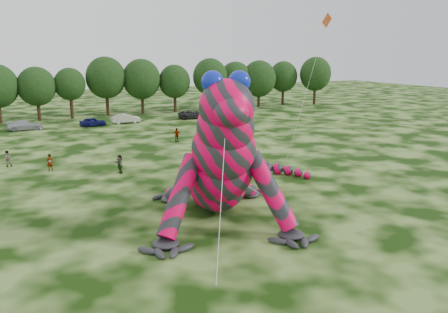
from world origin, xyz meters
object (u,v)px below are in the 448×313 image
tree_10 (106,86)px  spectator_5 (120,164)px  inflatable_gecko (214,139)px  car_7 (226,114)px  car_3 (25,125)px  spectator_0 (50,162)px  tree_9 (71,93)px  spectator_1 (7,159)px  spectator_2 (218,135)px  flying_kite (324,31)px  tree_13 (210,85)px  spectator_3 (177,135)px  car_6 (194,114)px  tree_17 (315,81)px  tree_16 (283,83)px  tree_15 (259,84)px  car_5 (126,118)px  tree_8 (37,94)px  car_4 (93,122)px  tree_11 (142,87)px  tree_12 (175,89)px  tree_14 (235,85)px

tree_10 → spectator_5: tree_10 is taller
inflatable_gecko → car_7: inflatable_gecko is taller
car_3 → spectator_0: (1.60, -26.12, 0.14)m
tree_9 → spectator_1: size_ratio=5.23×
tree_9 → spectator_2: (14.34, -29.43, -3.49)m
flying_kite → tree_13: 48.90m
tree_9 → spectator_5: size_ratio=4.96×
tree_10 → spectator_3: (3.24, -28.51, -4.35)m
tree_9 → car_6: bearing=-26.0°
inflatable_gecko → tree_17: 68.90m
tree_13 → tree_16: size_ratio=1.08×
tree_15 → car_5: bearing=-162.6°
inflatable_gecko → car_7: (20.50, 40.61, -4.36)m
tree_16 → car_7: bearing=-147.5°
tree_8 → car_7: size_ratio=1.79×
inflatable_gecko → car_4: 41.53m
tree_8 → car_6: bearing=-20.2°
car_5 → spectator_0: (-13.39, -26.33, 0.11)m
car_4 → spectator_0: (-8.06, -25.38, 0.17)m
tree_9 → tree_13: bearing=-0.5°
tree_15 → spectator_5: (-37.67, -39.40, -3.94)m
tree_16 → tree_15: bearing=-167.1°
tree_17 → car_7: 28.48m
spectator_2 → tree_11: bearing=26.2°
tree_10 → car_3: (-14.11, -10.49, -4.54)m
tree_15 → spectator_1: (-47.31, -32.25, -3.99)m
tree_10 → tree_12: tree_10 is taller
car_3 → car_4: car_3 is taller
spectator_2 → spectator_5: bearing=146.3°
tree_17 → spectator_0: 66.92m
tree_16 → spectator_5: tree_16 is taller
tree_16 → car_4: size_ratio=2.33×
spectator_2 → spectator_0: bearing=129.3°
tree_17 → spectator_1: 68.43m
inflatable_gecko → tree_10: 52.52m
tree_11 → spectator_5: (-12.98, -39.82, -4.16)m
spectator_2 → spectator_1: 24.36m
tree_13 → spectator_2: bearing=-111.9°
car_4 → spectator_1: (-11.78, -21.82, 0.14)m
tree_17 → car_3: 59.45m
inflatable_gecko → tree_10: bearing=103.1°
car_7 → spectator_0: (-30.75, -24.76, 0.13)m
tree_15 → tree_16: 7.16m
car_5 → spectator_0: size_ratio=2.65×
tree_14 → car_4: tree_14 is taller
flying_kite → spectator_2: size_ratio=8.59×
tree_14 → tree_8: bearing=-177.4°
tree_13 → tree_15: size_ratio=1.05×
car_4 → tree_10: bearing=-21.5°
tree_9 → car_4: (1.88, -10.00, -3.65)m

